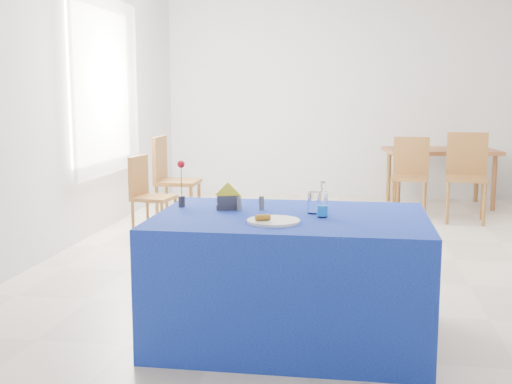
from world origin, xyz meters
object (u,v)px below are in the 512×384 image
chair_win_a (147,191)px  water_bottle (322,205)px  oak_table (440,155)px  chair_bg_left (410,171)px  chair_bg_right (466,170)px  plate (273,221)px  blue_table (290,277)px  chair_win_b (170,175)px

chair_win_a → water_bottle: bearing=-134.8°
oak_table → chair_bg_left: bearing=-120.3°
chair_bg_right → oak_table: bearing=108.0°
oak_table → water_bottle: bearing=-104.6°
plate → chair_bg_left: (1.12, 4.41, -0.22)m
blue_table → chair_bg_left: size_ratio=1.68×
chair_win_b → oak_table: bearing=-61.0°
water_bottle → oak_table: 5.14m
water_bottle → oak_table: size_ratio=0.14×
chair_bg_right → chair_win_b: 3.41m
chair_bg_right → chair_win_a: 3.67m
plate → chair_bg_right: bearing=67.5°
chair_bg_left → chair_bg_right: chair_bg_right is taller
oak_table → chair_win_b: size_ratio=1.48×
oak_table → chair_win_a: 4.01m
chair_bg_right → blue_table: bearing=-105.0°
blue_table → chair_win_b: bearing=117.9°
plate → chair_win_b: bearing=115.2°
blue_table → oak_table: 5.15m
oak_table → chair_win_a: bearing=-142.9°
oak_table → chair_bg_left: (-0.44, -0.75, -0.13)m
chair_win_a → oak_table: bearing=-44.5°
chair_win_b → blue_table: bearing=-152.8°
oak_table → chair_bg_left: 0.88m
plate → chair_win_b: size_ratio=0.30×
blue_table → chair_win_b: chair_win_b is taller
water_bottle → blue_table: bearing=167.4°
water_bottle → chair_bg_left: water_bottle is taller
blue_table → chair_bg_left: bearing=76.0°
plate → chair_bg_left: chair_bg_left is taller
plate → oak_table: size_ratio=0.20×
blue_table → oak_table: size_ratio=1.07×
water_bottle → chair_bg_left: (0.85, 4.22, -0.28)m
chair_bg_right → chair_win_a: (-3.38, -1.43, -0.10)m
chair_win_b → chair_bg_right: bearing=-77.0°
chair_bg_left → chair_bg_right: 0.66m
water_bottle → chair_win_b: (-1.85, 3.17, -0.25)m
water_bottle → chair_win_b: bearing=120.2°
chair_bg_left → chair_win_b: 2.90m
water_bottle → chair_bg_left: bearing=78.6°
water_bottle → chair_bg_left: 4.32m
blue_table → chair_win_a: (-1.72, 2.51, 0.11)m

